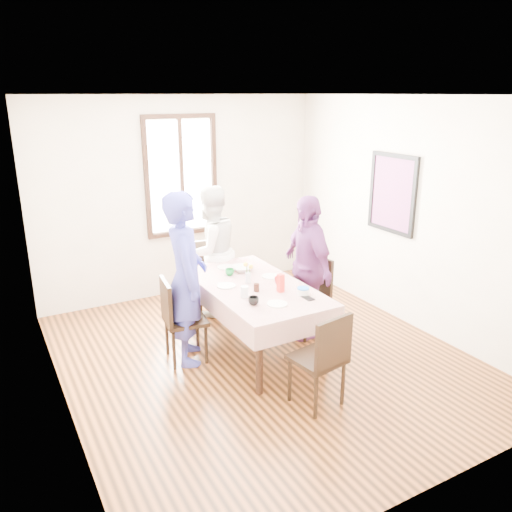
# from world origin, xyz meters

# --- Properties ---
(ground) EXTENTS (4.50, 4.50, 0.00)m
(ground) POSITION_xyz_m (0.00, 0.00, 0.00)
(ground) COLOR black
(ground) RESTS_ON ground
(back_wall) EXTENTS (4.00, 0.00, 4.00)m
(back_wall) POSITION_xyz_m (0.00, 2.25, 1.35)
(back_wall) COLOR beige
(back_wall) RESTS_ON ground
(right_wall) EXTENTS (0.00, 4.50, 4.50)m
(right_wall) POSITION_xyz_m (2.00, 0.00, 1.35)
(right_wall) COLOR beige
(right_wall) RESTS_ON ground
(window_frame) EXTENTS (1.02, 0.06, 1.62)m
(window_frame) POSITION_xyz_m (0.00, 2.23, 1.65)
(window_frame) COLOR black
(window_frame) RESTS_ON back_wall
(window_pane) EXTENTS (0.90, 0.02, 1.50)m
(window_pane) POSITION_xyz_m (0.00, 2.24, 1.65)
(window_pane) COLOR white
(window_pane) RESTS_ON back_wall
(art_poster) EXTENTS (0.04, 0.76, 0.96)m
(art_poster) POSITION_xyz_m (1.98, 0.30, 1.55)
(art_poster) COLOR red
(art_poster) RESTS_ON right_wall
(dining_table) EXTENTS (0.88, 1.71, 0.75)m
(dining_table) POSITION_xyz_m (0.00, 0.21, 0.38)
(dining_table) COLOR black
(dining_table) RESTS_ON ground
(tablecloth) EXTENTS (1.00, 1.83, 0.01)m
(tablecloth) POSITION_xyz_m (0.00, 0.21, 0.76)
(tablecloth) COLOR #550405
(tablecloth) RESTS_ON dining_table
(chair_left) EXTENTS (0.47, 0.47, 0.91)m
(chair_left) POSITION_xyz_m (-0.73, 0.37, 0.46)
(chair_left) COLOR black
(chair_left) RESTS_ON ground
(chair_right) EXTENTS (0.48, 0.48, 0.91)m
(chair_right) POSITION_xyz_m (0.73, 0.26, 0.46)
(chair_right) COLOR black
(chair_right) RESTS_ON ground
(chair_far) EXTENTS (0.47, 0.47, 0.91)m
(chair_far) POSITION_xyz_m (0.00, 1.39, 0.46)
(chair_far) COLOR black
(chair_far) RESTS_ON ground
(chair_near) EXTENTS (0.48, 0.48, 0.91)m
(chair_near) POSITION_xyz_m (0.00, -0.97, 0.46)
(chair_near) COLOR black
(chair_near) RESTS_ON ground
(person_left) EXTENTS (0.62, 0.76, 1.81)m
(person_left) POSITION_xyz_m (-0.71, 0.37, 0.91)
(person_left) COLOR #39399D
(person_left) RESTS_ON ground
(person_far) EXTENTS (0.92, 0.79, 1.65)m
(person_far) POSITION_xyz_m (0.00, 1.36, 0.83)
(person_far) COLOR silver
(person_far) RESTS_ON ground
(person_right) EXTENTS (0.52, 1.01, 1.66)m
(person_right) POSITION_xyz_m (0.71, 0.26, 0.83)
(person_right) COLOR #682E6A
(person_right) RESTS_ON ground
(mug_black) EXTENTS (0.11, 0.11, 0.08)m
(mug_black) POSITION_xyz_m (-0.26, -0.26, 0.80)
(mug_black) COLOR black
(mug_black) RESTS_ON tablecloth
(mug_flag) EXTENTS (0.12, 0.12, 0.08)m
(mug_flag) POSITION_xyz_m (0.24, 0.10, 0.80)
(mug_flag) COLOR red
(mug_flag) RESTS_ON tablecloth
(mug_green) EXTENTS (0.11, 0.11, 0.08)m
(mug_green) POSITION_xyz_m (-0.09, 0.60, 0.80)
(mug_green) COLOR #0C7226
(mug_green) RESTS_ON tablecloth
(serving_bowl) EXTENTS (0.27, 0.27, 0.06)m
(serving_bowl) POSITION_xyz_m (0.10, 0.66, 0.79)
(serving_bowl) COLOR white
(serving_bowl) RESTS_ON tablecloth
(juice_carton) EXTENTS (0.06, 0.06, 0.19)m
(juice_carton) POSITION_xyz_m (0.15, -0.10, 0.86)
(juice_carton) COLOR red
(juice_carton) RESTS_ON tablecloth
(butter_tub) EXTENTS (0.13, 0.13, 0.06)m
(butter_tub) POSITION_xyz_m (0.31, -0.28, 0.79)
(butter_tub) COLOR white
(butter_tub) RESTS_ON tablecloth
(jam_jar) EXTENTS (0.06, 0.06, 0.08)m
(jam_jar) POSITION_xyz_m (-0.06, 0.03, 0.80)
(jam_jar) COLOR black
(jam_jar) RESTS_ON tablecloth
(drinking_glass) EXTENTS (0.08, 0.08, 0.11)m
(drinking_glass) POSITION_xyz_m (-0.24, -0.04, 0.82)
(drinking_glass) COLOR silver
(drinking_glass) RESTS_ON tablecloth
(smartphone) EXTENTS (0.08, 0.16, 0.01)m
(smartphone) POSITION_xyz_m (0.29, -0.38, 0.77)
(smartphone) COLOR black
(smartphone) RESTS_ON tablecloth
(flower_vase) EXTENTS (0.06, 0.06, 0.12)m
(flower_vase) POSITION_xyz_m (-0.03, 0.29, 0.82)
(flower_vase) COLOR silver
(flower_vase) RESTS_ON tablecloth
(plate_left) EXTENTS (0.20, 0.20, 0.01)m
(plate_left) POSITION_xyz_m (-0.27, 0.32, 0.77)
(plate_left) COLOR white
(plate_left) RESTS_ON tablecloth
(plate_right) EXTENTS (0.20, 0.20, 0.01)m
(plate_right) POSITION_xyz_m (0.29, 0.34, 0.77)
(plate_right) COLOR white
(plate_right) RESTS_ON tablecloth
(plate_far) EXTENTS (0.20, 0.20, 0.01)m
(plate_far) POSITION_xyz_m (-0.01, 0.86, 0.77)
(plate_far) COLOR white
(plate_far) RESTS_ON tablecloth
(plate_near) EXTENTS (0.20, 0.20, 0.01)m
(plate_near) POSITION_xyz_m (-0.05, -0.36, 0.77)
(plate_near) COLOR white
(plate_near) RESTS_ON tablecloth
(butter_lid) EXTENTS (0.12, 0.12, 0.01)m
(butter_lid) POSITION_xyz_m (0.31, -0.28, 0.83)
(butter_lid) COLOR blue
(butter_lid) RESTS_ON butter_tub
(flower_bunch) EXTENTS (0.09, 0.09, 0.10)m
(flower_bunch) POSITION_xyz_m (-0.03, 0.29, 0.93)
(flower_bunch) COLOR yellow
(flower_bunch) RESTS_ON flower_vase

